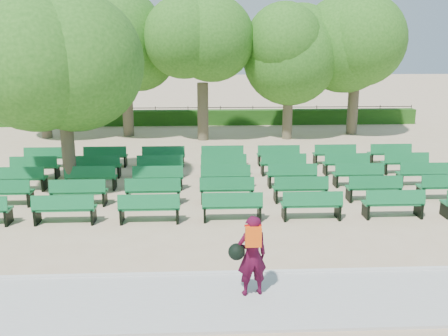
# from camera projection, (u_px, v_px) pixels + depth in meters

# --- Properties ---
(ground) EXTENTS (120.00, 120.00, 0.00)m
(ground) POSITION_uv_depth(u_px,v_px,m) (208.00, 192.00, 16.98)
(ground) COLOR tan
(paving) EXTENTS (30.00, 2.20, 0.06)m
(paving) POSITION_uv_depth(u_px,v_px,m) (214.00, 301.00, 9.81)
(paving) COLOR #B8B7B3
(paving) RESTS_ON ground
(curb) EXTENTS (30.00, 0.12, 0.10)m
(curb) POSITION_uv_depth(u_px,v_px,m) (213.00, 274.00, 10.92)
(curb) COLOR silver
(curb) RESTS_ON ground
(hedge) EXTENTS (26.00, 0.70, 0.90)m
(hedge) POSITION_uv_depth(u_px,v_px,m) (204.00, 117.00, 30.41)
(hedge) COLOR #204F14
(hedge) RESTS_ON ground
(fence) EXTENTS (26.00, 0.10, 1.02)m
(fence) POSITION_uv_depth(u_px,v_px,m) (204.00, 124.00, 30.91)
(fence) COLOR black
(fence) RESTS_ON ground
(tree_line) EXTENTS (21.80, 6.80, 7.04)m
(tree_line) POSITION_uv_depth(u_px,v_px,m) (205.00, 137.00, 26.65)
(tree_line) COLOR #33711E
(tree_line) RESTS_ON ground
(bench_array) EXTENTS (1.73, 0.56, 1.09)m
(bench_array) POSITION_uv_depth(u_px,v_px,m) (225.00, 185.00, 17.46)
(bench_array) COLOR #126A35
(bench_array) RESTS_ON ground
(tree_among) EXTENTS (4.32, 4.32, 5.89)m
(tree_among) POSITION_uv_depth(u_px,v_px,m) (62.00, 75.00, 16.29)
(tree_among) COLOR brown
(tree_among) RESTS_ON ground
(person) EXTENTS (0.81, 0.52, 1.66)m
(person) POSITION_uv_depth(u_px,v_px,m) (251.00, 255.00, 9.83)
(person) COLOR #3F0921
(person) RESTS_ON ground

